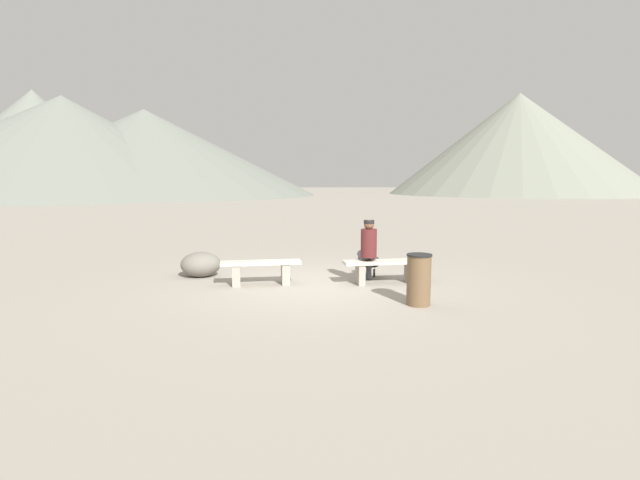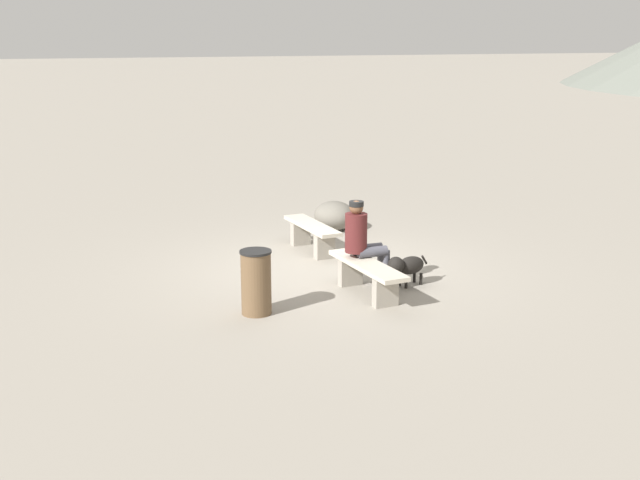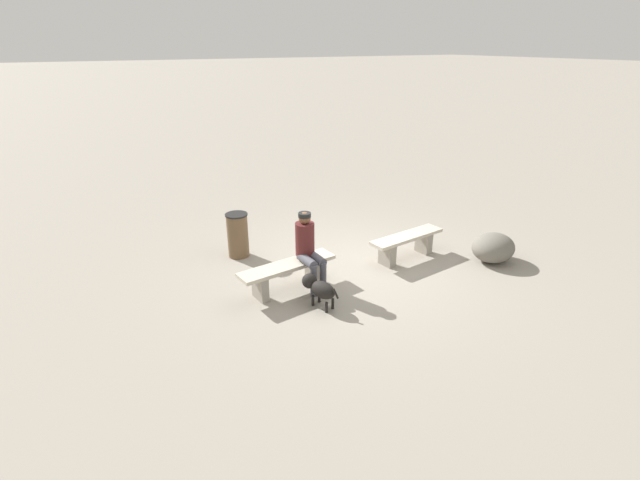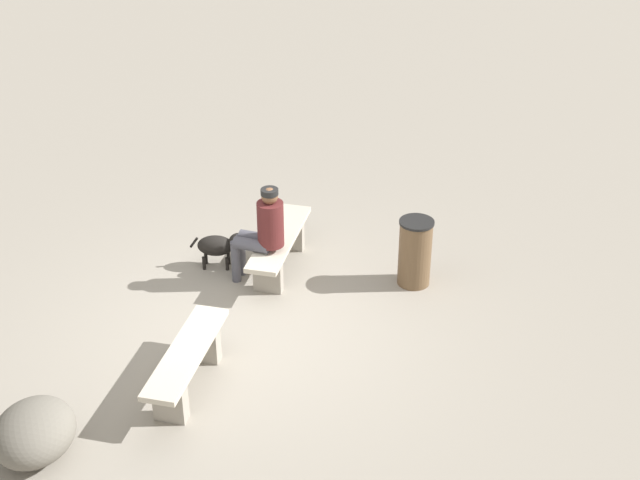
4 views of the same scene
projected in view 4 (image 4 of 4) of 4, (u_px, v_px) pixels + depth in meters
ground at (249, 332)px, 9.92m from camera, size 210.00×210.00×0.06m
bench_left at (187, 363)px, 8.87m from camera, size 1.60×0.53×0.48m
bench_right at (279, 246)px, 10.88m from camera, size 1.71×0.57×0.47m
seated_person at (263, 229)px, 10.41m from camera, size 0.33×0.65×1.29m
dog at (222, 245)px, 10.93m from camera, size 0.39×0.71×0.47m
trash_bin at (415, 252)px, 10.55m from camera, size 0.42×0.42×0.86m
boulder at (34, 432)px, 8.05m from camera, size 0.94×0.85×0.53m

